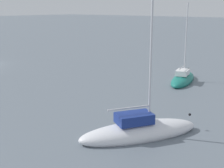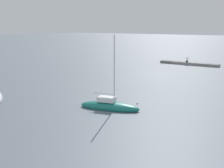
% 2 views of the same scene
% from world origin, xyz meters
% --- Properties ---
extents(ground_plane, '(500.00, 500.00, 0.00)m').
position_xyz_m(ground_plane, '(0.00, 0.00, 0.00)').
color(ground_plane, slate).
extents(seawall_pier, '(15.69, 1.91, 0.65)m').
position_xyz_m(seawall_pier, '(0.00, -18.02, 0.33)').
color(seawall_pier, gray).
rests_on(seawall_pier, ground_plane).
extents(person_seated_blue_left, '(0.48, 0.66, 0.73)m').
position_xyz_m(person_seated_blue_left, '(0.56, -17.97, 0.91)').
color(person_seated_blue_left, '#1E2333').
rests_on(person_seated_blue_left, seawall_pier).
extents(umbrella_open_black, '(1.26, 1.26, 1.28)m').
position_xyz_m(umbrella_open_black, '(0.55, -17.99, 1.76)').
color(umbrella_open_black, black).
rests_on(umbrella_open_black, seawall_pier).
extents(sailboat_teal_mid, '(8.01, 4.18, 9.55)m').
position_xyz_m(sailboat_teal_mid, '(-7.77, 28.24, 0.37)').
color(sailboat_teal_mid, '#197266').
rests_on(sailboat_teal_mid, ground_plane).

